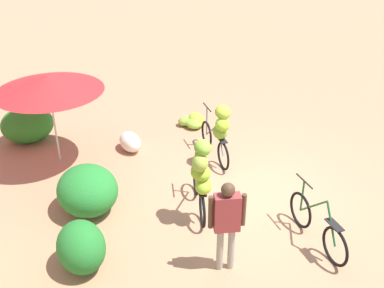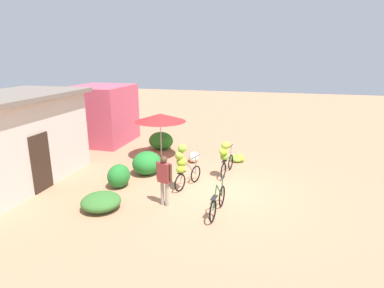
% 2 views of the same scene
% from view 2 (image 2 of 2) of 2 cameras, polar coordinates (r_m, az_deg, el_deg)
% --- Properties ---
extents(ground_plane, '(60.00, 60.00, 0.00)m').
position_cam_2_polar(ground_plane, '(11.44, 4.45, -8.09)').
color(ground_plane, '#B07958').
extents(building_low, '(6.41, 3.26, 3.24)m').
position_cam_2_polar(building_low, '(12.97, -30.13, 0.32)').
color(building_low, beige).
rests_on(building_low, ground).
extents(shop_pink, '(3.20, 2.80, 2.97)m').
position_cam_2_polar(shop_pink, '(17.79, -15.52, 5.05)').
color(shop_pink, '#C44A61').
rests_on(shop_pink, ground).
extents(hedge_bush_front_left, '(1.21, 1.21, 0.50)m').
position_cam_2_polar(hedge_bush_front_left, '(10.39, -15.70, -9.71)').
color(hedge_bush_front_left, '#386E2D').
rests_on(hedge_bush_front_left, ground).
extents(hedge_bush_front_right, '(0.94, 0.76, 0.83)m').
position_cam_2_polar(hedge_bush_front_right, '(11.82, -12.75, -5.48)').
color(hedge_bush_front_right, '#23732B').
rests_on(hedge_bush_front_right, ground).
extents(hedge_bush_mid, '(1.26, 1.12, 0.90)m').
position_cam_2_polar(hedge_bush_mid, '(12.86, -7.94, -3.31)').
color(hedge_bush_mid, '#24782D').
rests_on(hedge_bush_mid, ground).
extents(hedge_bush_by_door, '(1.03, 1.22, 0.87)m').
position_cam_2_polar(hedge_bush_by_door, '(16.07, -5.46, 0.60)').
color(hedge_bush_by_door, '#2B8026').
rests_on(hedge_bush_by_door, ground).
extents(market_umbrella, '(2.26, 2.26, 2.03)m').
position_cam_2_polar(market_umbrella, '(14.42, -5.59, 4.65)').
color(market_umbrella, beige).
rests_on(market_umbrella, ground).
extents(bicycle_leftmost, '(1.70, 0.21, 0.98)m').
position_cam_2_polar(bicycle_leftmost, '(9.75, 4.53, -10.16)').
color(bicycle_leftmost, black).
rests_on(bicycle_leftmost, ground).
extents(bicycle_near_pile, '(1.56, 0.66, 1.65)m').
position_cam_2_polar(bicycle_near_pile, '(11.14, -1.61, -3.47)').
color(bicycle_near_pile, black).
rests_on(bicycle_near_pile, ground).
extents(bicycle_center_loaded, '(1.69, 0.48, 1.41)m').
position_cam_2_polar(bicycle_center_loaded, '(12.42, 5.89, -2.01)').
color(bicycle_center_loaded, black).
rests_on(bicycle_center_loaded, ground).
extents(banana_pile_on_ground, '(0.68, 0.76, 0.34)m').
position_cam_2_polar(banana_pile_on_ground, '(14.41, 8.10, -2.49)').
color(banana_pile_on_ground, '#95BA2F').
rests_on(banana_pile_on_ground, ground).
extents(produce_sack, '(0.75, 0.52, 0.44)m').
position_cam_2_polar(produce_sack, '(14.19, 0.36, -2.29)').
color(produce_sack, silver).
rests_on(produce_sack, ground).
extents(person_vendor, '(0.31, 0.56, 1.61)m').
position_cam_2_polar(person_vendor, '(10.00, -4.91, -5.59)').
color(person_vendor, gray).
rests_on(person_vendor, ground).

